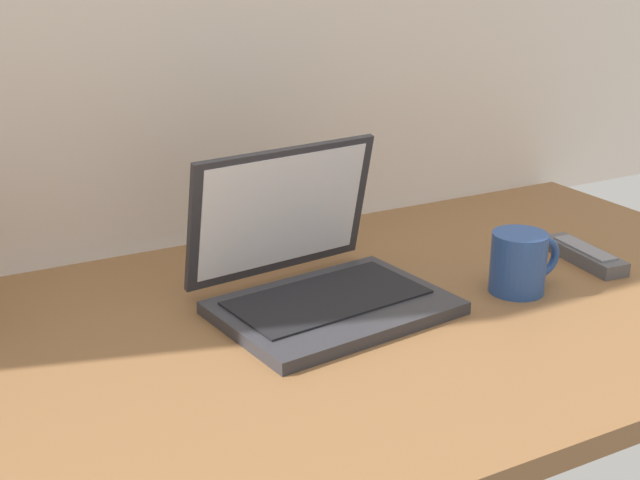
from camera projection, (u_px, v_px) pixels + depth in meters
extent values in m
cube|color=brown|center=(300.00, 338.00, 1.13)|extent=(1.60, 0.76, 0.03)
cube|color=#2D2D33|center=(334.00, 308.00, 1.17)|extent=(0.33, 0.25, 0.02)
cube|color=black|center=(327.00, 297.00, 1.17)|extent=(0.28, 0.17, 0.00)
cube|color=#2D2D33|center=(281.00, 211.00, 1.23)|extent=(0.30, 0.09, 0.20)
cube|color=white|center=(283.00, 211.00, 1.23)|extent=(0.27, 0.07, 0.17)
cylinder|color=#26478C|center=(518.00, 263.00, 1.23)|extent=(0.08, 0.08, 0.09)
torus|color=#26478C|center=(542.00, 257.00, 1.25)|extent=(0.06, 0.01, 0.06)
cylinder|color=brown|center=(520.00, 237.00, 1.22)|extent=(0.07, 0.07, 0.00)
cube|color=#4C4C51|center=(583.00, 255.00, 1.35)|extent=(0.06, 0.16, 0.02)
cube|color=slate|center=(584.00, 248.00, 1.35)|extent=(0.04, 0.12, 0.00)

